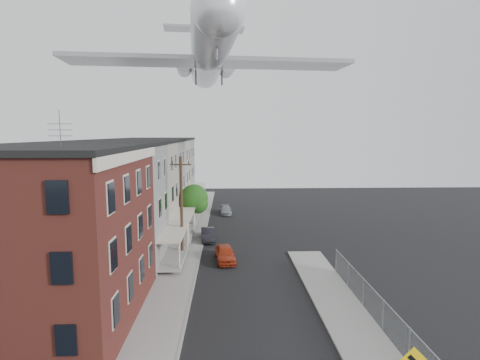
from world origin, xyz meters
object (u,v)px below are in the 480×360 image
at_px(utility_pole, 181,206).
at_px(car_mid, 208,235).
at_px(car_near, 225,254).
at_px(car_far, 226,210).
at_px(street_tree, 195,200).
at_px(airplane, 209,55).

distance_m(utility_pole, car_mid, 6.93).
bearing_deg(car_near, car_far, 83.78).
height_order(street_tree, car_far, street_tree).
bearing_deg(utility_pole, car_near, -16.09).
relative_size(car_far, airplane, 0.12).
distance_m(car_far, airplane, 21.87).
bearing_deg(airplane, car_far, 82.73).
height_order(car_mid, car_far, car_mid).
bearing_deg(street_tree, car_near, -72.51).
bearing_deg(car_near, street_tree, 101.27).
xyz_separation_m(utility_pole, car_mid, (2.00, 5.26, -4.04)).
height_order(utility_pole, street_tree, utility_pole).
height_order(car_near, airplane, airplane).
xyz_separation_m(street_tree, airplane, (1.93, -4.08, 15.23)).
distance_m(street_tree, car_far, 9.23).
height_order(car_far, airplane, airplane).
distance_m(utility_pole, street_tree, 10.00).
bearing_deg(utility_pole, airplane, 68.92).
bearing_deg(airplane, street_tree, 115.25).
distance_m(street_tree, car_mid, 5.70).
relative_size(utility_pole, street_tree, 1.73).
xyz_separation_m(car_mid, airplane, (0.25, 0.58, 18.05)).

